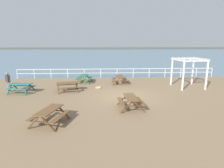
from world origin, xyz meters
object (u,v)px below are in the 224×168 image
Objects in this scene: visitor at (8,81)px; lattice_pergola at (189,66)px; picnic_table_near_left at (68,85)px; picnic_table_mid_centre at (49,113)px; picnic_table_near_right at (120,78)px; picnic_table_far_left at (131,99)px; picnic_table_seaward at (84,77)px; picnic_table_corner at (21,86)px.

lattice_pergola reaches higher than visitor.
picnic_table_near_left is 6.50m from picnic_table_mid_centre.
picnic_table_near_left is 1.27× the size of visitor.
visitor is (-9.70, -2.67, 0.36)m from picnic_table_near_right.
picnic_table_near_left is 0.98× the size of picnic_table_mid_centre.
picnic_table_mid_centre is 0.78× the size of lattice_pergola.
picnic_table_near_right is 7.24m from picnic_table_far_left.
picnic_table_far_left is at bearing -143.87° from lattice_pergola.
picnic_table_seaward is at bearing 22.05° from picnic_table_far_left.
picnic_table_mid_centre is at bearing 155.02° from picnic_table_near_right.
visitor is (-5.21, 6.63, 0.36)m from picnic_table_mid_centre.
picnic_table_near_right and picnic_table_seaward have the same top height.
lattice_pergola is (6.18, -1.85, 1.41)m from picnic_table_near_right.
picnic_table_corner is at bearing 48.54° from picnic_table_mid_centre.
picnic_table_near_right is 0.97× the size of picnic_table_far_left.
picnic_table_far_left is 10.76m from visitor.
picnic_table_corner is (-8.50, -3.05, 0.00)m from picnic_table_near_right.
picnic_table_seaward is (-3.68, 7.96, 0.00)m from picnic_table_far_left.
lattice_pergola is at bearing -39.33° from picnic_table_mid_centre.
picnic_table_mid_centre is at bearing -150.21° from lattice_pergola.
picnic_table_far_left is 1.13× the size of visitor.
picnic_table_near_left is 3.68m from picnic_table_seaward.
picnic_table_seaward is 0.95× the size of picnic_table_corner.
picnic_table_corner is at bearing 101.75° from visitor.
picnic_table_near_left and picnic_table_corner have the same top height.
picnic_table_corner is at bearing 170.32° from picnic_table_near_left.
lattice_pergola is (6.15, 5.39, 1.41)m from picnic_table_far_left.
visitor is 15.94m from lattice_pergola.
picnic_table_seaward and picnic_table_corner have the same top height.
picnic_table_seaward is (-3.65, 0.72, 0.00)m from picnic_table_near_right.
lattice_pergola reaches higher than picnic_table_seaward.
picnic_table_far_left is at bearing -56.59° from picnic_table_near_left.
picnic_table_near_left is 1.02× the size of picnic_table_corner.
lattice_pergola is (10.91, 0.95, 1.41)m from picnic_table_near_left.
picnic_table_near_left is 1.08× the size of picnic_table_seaward.
picnic_table_near_left and picnic_table_near_right have the same top height.
lattice_pergola is (14.69, 1.21, 1.41)m from picnic_table_corner.
picnic_table_seaward is at bearing 48.67° from picnic_table_corner.
picnic_table_seaward is at bearing 10.97° from picnic_table_mid_centre.
picnic_table_near_right is at bearing 135.11° from visitor.
picnic_table_near_left is 11.04m from lattice_pergola.
picnic_table_corner is 1.23× the size of visitor.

